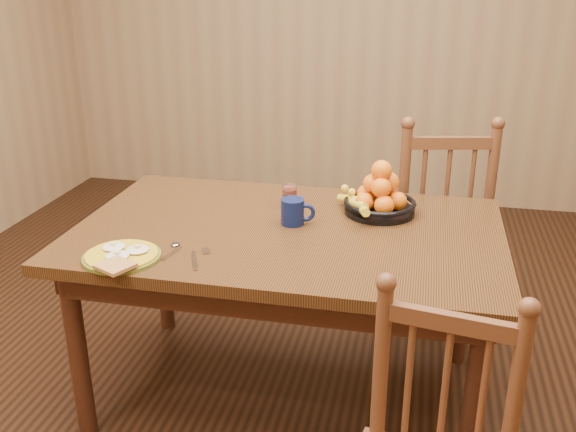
% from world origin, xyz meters
% --- Properties ---
extents(room, '(4.52, 5.02, 2.72)m').
position_xyz_m(room, '(0.00, 0.00, 1.35)').
color(room, black).
rests_on(room, ground).
extents(dining_table, '(1.60, 1.00, 0.75)m').
position_xyz_m(dining_table, '(0.00, 0.00, 0.67)').
color(dining_table, black).
rests_on(dining_table, ground).
extents(chair_far, '(0.56, 0.54, 1.04)m').
position_xyz_m(chair_far, '(0.56, 0.76, 0.51)').
color(chair_far, '#532E19').
rests_on(chair_far, ground).
extents(breakfast_plate, '(0.26, 0.30, 0.04)m').
position_xyz_m(breakfast_plate, '(-0.49, -0.39, 0.76)').
color(breakfast_plate, '#59601E').
rests_on(breakfast_plate, dining_table).
extents(fork, '(0.07, 0.18, 0.00)m').
position_xyz_m(fork, '(-0.24, -0.32, 0.75)').
color(fork, silver).
rests_on(fork, dining_table).
extents(spoon, '(0.05, 0.16, 0.01)m').
position_xyz_m(spoon, '(-0.35, -0.26, 0.75)').
color(spoon, silver).
rests_on(spoon, dining_table).
extents(coffee_mug, '(0.13, 0.09, 0.10)m').
position_xyz_m(coffee_mug, '(0.01, 0.05, 0.80)').
color(coffee_mug, '#0B143C').
rests_on(coffee_mug, dining_table).
extents(juice_glass, '(0.06, 0.06, 0.09)m').
position_xyz_m(juice_glass, '(-0.04, 0.23, 0.79)').
color(juice_glass, silver).
rests_on(juice_glass, dining_table).
extents(fruit_bowl, '(0.32, 0.32, 0.22)m').
position_xyz_m(fruit_bowl, '(0.32, 0.23, 0.82)').
color(fruit_bowl, black).
rests_on(fruit_bowl, dining_table).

